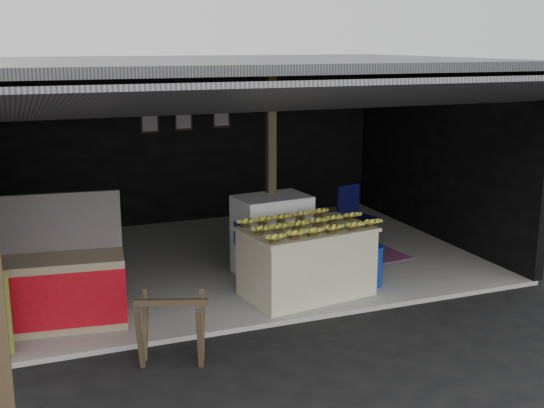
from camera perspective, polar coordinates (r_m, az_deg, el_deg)
name	(u,v)px	position (r m, az deg, el deg)	size (l,w,h in m)	color
ground	(305,322)	(8.25, 2.80, -9.83)	(80.00, 80.00, 0.00)	black
concrete_slab	(238,259)	(10.42, -2.82, -4.62)	(7.00, 5.00, 0.06)	gray
shophouse	(230,121)	(10.28, -3.52, 6.94)	(7.40, 7.29, 3.02)	black
banana_table	(306,261)	(8.79, 2.90, -4.79)	(1.75, 1.22, 0.90)	silver
banana_pile	(307,221)	(8.64, 2.94, -1.42)	(1.50, 0.90, 0.18)	yellow
white_crate	(272,235)	(9.57, 0.01, -2.59)	(1.07, 0.78, 1.11)	white
neighbor_stall	(60,288)	(8.21, -17.34, -6.70)	(1.53, 0.83, 1.51)	#998466
sawhorse	(171,324)	(7.11, -8.41, -9.89)	(0.82, 0.81, 0.72)	#463723
water_barrel	(369,266)	(9.27, 8.13, -5.18)	(0.36, 0.36, 0.52)	navy
plastic_chair	(353,211)	(10.88, 6.78, -0.57)	(0.58, 0.58, 0.99)	#0A0C3A
magenta_rug	(354,256)	(10.50, 6.89, -4.37)	(1.50, 1.00, 0.01)	#6A1756
picture_frames	(185,119)	(12.24, -7.28, 7.09)	(1.62, 0.04, 0.46)	black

